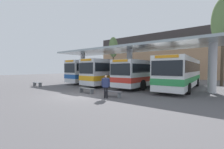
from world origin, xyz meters
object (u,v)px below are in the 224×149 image
pedestrian_waiting (106,84)px  poplar_tree_behind_left (113,48)px  transit_bus_right_bay (148,72)px  transit_bus_far_right_bay (181,72)px  transit_bus_left_bay (100,71)px  transit_bus_center_bay (114,71)px  poplar_tree_behind_right (223,22)px  parked_car_street (138,74)px  waiting_bench_near_pillar (112,92)px  waiting_bench_mid_platform (37,83)px  waiting_bench_far_platform (86,89)px

pedestrian_waiting → poplar_tree_behind_left: poplar_tree_behind_left is taller
transit_bus_right_bay → pedestrian_waiting: bearing=95.8°
transit_bus_far_right_bay → pedestrian_waiting: size_ratio=7.29×
transit_bus_left_bay → poplar_tree_behind_left: poplar_tree_behind_left is taller
transit_bus_far_right_bay → transit_bus_left_bay: bearing=-3.1°
poplar_tree_behind_left → transit_bus_center_bay: bearing=-52.7°
transit_bus_right_bay → transit_bus_center_bay: bearing=19.8°
poplar_tree_behind_right → parked_car_street: (-15.94, 7.93, -7.13)m
transit_bus_center_bay → transit_bus_far_right_bay: transit_bus_center_bay is taller
pedestrian_waiting → waiting_bench_near_pillar: bearing=55.4°
transit_bus_far_right_bay → pedestrian_waiting: 9.98m
transit_bus_center_bay → transit_bus_far_right_bay: 8.40m
transit_bus_center_bay → waiting_bench_mid_platform: transit_bus_center_bay is taller
transit_bus_far_right_bay → parked_car_street: bearing=-50.1°
poplar_tree_behind_right → waiting_bench_mid_platform: bearing=-142.6°
waiting_bench_far_platform → poplar_tree_behind_left: size_ratio=0.20×
waiting_bench_near_pillar → poplar_tree_behind_left: size_ratio=0.19×
transit_bus_left_bay → transit_bus_far_right_bay: transit_bus_left_bay is taller
poplar_tree_behind_left → transit_bus_right_bay: bearing=-34.1°
pedestrian_waiting → parked_car_street: size_ratio=0.39×
transit_bus_far_right_bay → waiting_bench_near_pillar: size_ratio=7.57×
waiting_bench_near_pillar → pedestrian_waiting: 1.05m
transit_bus_right_bay → waiting_bench_near_pillar: bearing=96.5°
poplar_tree_behind_right → waiting_bench_far_platform: bearing=-124.0°
waiting_bench_mid_platform → pedestrian_waiting: bearing=-3.7°
transit_bus_center_bay → parked_car_street: bearing=-73.1°
waiting_bench_far_platform → waiting_bench_mid_platform: bearing=180.0°
transit_bus_left_bay → parked_car_street: transit_bus_left_bay is taller
pedestrian_waiting → poplar_tree_behind_right: size_ratio=0.15×
transit_bus_left_bay → poplar_tree_behind_right: (15.98, 5.56, 6.28)m
transit_bus_right_bay → poplar_tree_behind_right: bearing=-141.8°
poplar_tree_behind_right → transit_bus_left_bay: bearing=-160.8°
transit_bus_center_bay → poplar_tree_behind_left: size_ratio=1.15×
transit_bus_right_bay → parked_car_street: (-8.37, 13.72, -0.73)m
transit_bus_left_bay → transit_bus_far_right_bay: 12.42m
transit_bus_left_bay → pedestrian_waiting: transit_bus_left_bay is taller
transit_bus_right_bay → poplar_tree_behind_right: poplar_tree_behind_right is taller
waiting_bench_mid_platform → poplar_tree_behind_left: poplar_tree_behind_left is taller
transit_bus_left_bay → poplar_tree_behind_right: bearing=-159.3°
waiting_bench_near_pillar → waiting_bench_far_platform: same height
transit_bus_center_bay → pedestrian_waiting: 9.41m
waiting_bench_near_pillar → pedestrian_waiting: size_ratio=0.96×
poplar_tree_behind_left → waiting_bench_near_pillar: bearing=-53.4°
transit_bus_right_bay → parked_car_street: transit_bus_right_bay is taller
transit_bus_far_right_bay → poplar_tree_behind_left: poplar_tree_behind_left is taller
transit_bus_left_bay → poplar_tree_behind_right: poplar_tree_behind_right is taller
transit_bus_center_bay → transit_bus_right_bay: bearing=-159.3°
pedestrian_waiting → waiting_bench_far_platform: bearing=133.6°
waiting_bench_near_pillar → waiting_bench_far_platform: size_ratio=0.95×
parked_car_street → poplar_tree_behind_right: bearing=-26.4°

